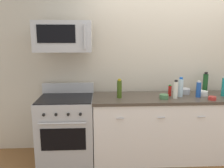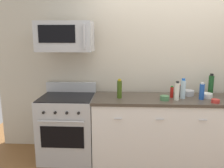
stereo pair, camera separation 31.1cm
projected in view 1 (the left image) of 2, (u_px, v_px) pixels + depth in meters
name	position (u px, v px, depth m)	size (l,w,h in m)	color
ground_plane	(171.00, 156.00, 3.43)	(6.49, 6.49, 0.00)	brown
back_wall	(168.00, 63.00, 3.56)	(5.40, 0.10, 2.70)	beige
counter_unit	(173.00, 127.00, 3.34)	(2.31, 0.66, 0.92)	white
range_oven	(67.00, 128.00, 3.26)	(0.76, 0.69, 1.07)	#B7BABF
microwave	(64.00, 37.00, 3.05)	(0.74, 0.44, 0.40)	#B7BABF
bottle_hot_sauce_red	(170.00, 91.00, 3.25)	(0.05, 0.05, 0.16)	#B21914
bottle_vinegar_white	(176.00, 90.00, 3.12)	(0.06, 0.06, 0.25)	silver
bottle_wine_green	(205.00, 83.00, 3.42)	(0.07, 0.07, 0.31)	#19471E
bottle_water_clear	(181.00, 88.00, 3.20)	(0.07, 0.07, 0.28)	silver
bottle_soda_blue	(199.00, 89.00, 3.18)	(0.07, 0.07, 0.23)	#1E4CA5
bottle_sparkling_teal	(224.00, 87.00, 3.23)	(0.06, 0.06, 0.28)	#197F7A
bottle_soy_sauce_dark	(177.00, 90.00, 3.30)	(0.05, 0.05, 0.17)	black
bottle_olive_oil	(119.00, 89.00, 3.14)	(0.07, 0.07, 0.26)	#385114
bowl_steel_prep	(184.00, 91.00, 3.40)	(0.17, 0.17, 0.08)	#B2B5BA
bowl_green_glaze	(164.00, 96.00, 3.11)	(0.12, 0.12, 0.06)	#477A4C
bowl_red_small	(212.00, 98.00, 3.06)	(0.10, 0.10, 0.05)	#B72D28
bowl_white_ceramic	(202.00, 93.00, 3.30)	(0.16, 0.16, 0.06)	white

